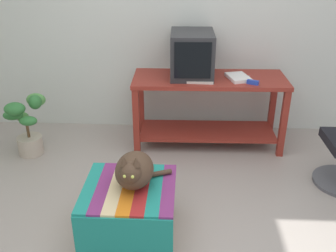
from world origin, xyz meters
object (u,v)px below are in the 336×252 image
Objects in this scene: book at (238,77)px; stapler at (253,82)px; tv_monitor at (192,55)px; potted_plant at (27,125)px; cat at (134,170)px; keyboard at (192,80)px; ottoman_with_blanket at (130,210)px; desk at (209,99)px.

book is 0.19m from stapler.
tv_monitor is 1.74m from potted_plant.
book reaches higher than cat.
keyboard is 0.63× the size of ottoman_with_blanket.
keyboard is 0.57m from stapler.
keyboard reaches higher than ottoman_with_blanket.
potted_plant is at bearing -170.99° from desk.
cat is 0.64× the size of potted_plant.
desk reaches higher than cat.
book reaches higher than desk.
book is at bearing 60.93° from cat.
book is 0.42× the size of ottoman_with_blanket.
keyboard is 1.66m from potted_plant.
stapler is (1.00, 1.24, 0.55)m from ottoman_with_blanket.
keyboard is 1.46m from ottoman_with_blanket.
cat is at bearing -41.91° from potted_plant.
keyboard is at bearing -88.79° from tv_monitor.
potted_plant is (-1.77, -0.32, -0.17)m from desk.
potted_plant is at bearing -170.35° from keyboard.
desk is 1.50m from cat.
desk is at bearing 90.56° from stapler.
cat is (-0.39, -1.44, -0.42)m from tv_monitor.
book is 2.44× the size of stapler.
desk reaches higher than potted_plant.
keyboard is 1.34m from cat.
keyboard is 3.64× the size of stapler.
keyboard is 0.65× the size of potted_plant.
potted_plant is (-2.04, -0.28, -0.42)m from book.
stapler is at bearing 3.53° from potted_plant.
ottoman_with_blanket is (-0.88, -1.38, -0.54)m from book.
ottoman_with_blanket is at bearing 166.59° from stapler.
tv_monitor reaches higher than desk.
tv_monitor is (-0.18, 0.05, 0.44)m from desk.
tv_monitor reaches higher than cat.
tv_monitor is 1.99× the size of book.
stapler reaches higher than potted_plant.
tv_monitor is 1.70m from ottoman_with_blanket.
tv_monitor reaches higher than ottoman_with_blanket.
book is (0.45, -0.09, -0.19)m from tv_monitor.
ottoman_with_blanket is at bearing -107.41° from tv_monitor.
book reaches higher than potted_plant.
stapler is at bearing 54.32° from cat.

